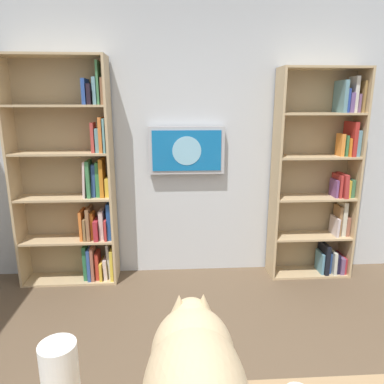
% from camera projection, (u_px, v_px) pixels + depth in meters
% --- Properties ---
extents(wall_back, '(4.52, 0.06, 2.70)m').
position_uv_depth(wall_back, '(191.00, 140.00, 3.43)').
color(wall_back, silver).
rests_on(wall_back, ground).
extents(bookshelf_left, '(0.80, 0.28, 2.01)m').
position_uv_depth(bookshelf_left, '(323.00, 180.00, 3.44)').
color(bookshelf_left, tan).
rests_on(bookshelf_left, ground).
extents(bookshelf_right, '(0.90, 0.28, 2.10)m').
position_uv_depth(bookshelf_right, '(76.00, 184.00, 3.30)').
color(bookshelf_right, tan).
rests_on(bookshelf_right, ground).
extents(wall_mounted_tv, '(0.72, 0.07, 0.45)m').
position_uv_depth(wall_mounted_tv, '(187.00, 150.00, 3.37)').
color(wall_mounted_tv, '#B7B7BC').
extents(paper_towel_roll, '(0.11, 0.11, 0.26)m').
position_uv_depth(paper_towel_roll, '(61.00, 382.00, 1.05)').
color(paper_towel_roll, white).
rests_on(paper_towel_roll, desk).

